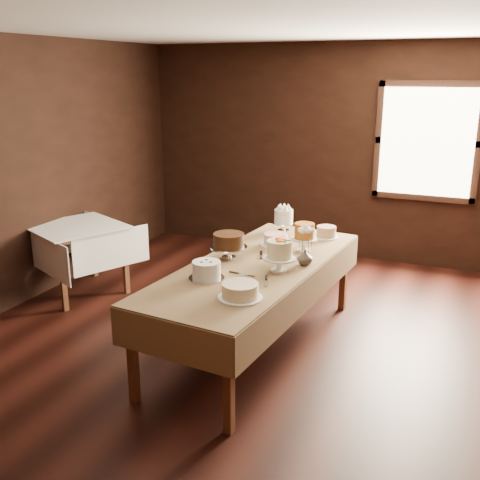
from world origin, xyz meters
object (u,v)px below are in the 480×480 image
(side_table, at_px, (77,234))
(cake_speckled, at_px, (326,232))
(cake_cream, at_px, (240,291))
(cake_server_d, at_px, (297,259))
(cake_caramel, at_px, (304,239))
(cake_swirl, at_px, (206,271))
(cake_flowers, at_px, (279,257))
(cake_server_a, at_px, (247,275))
(cake_server_c, at_px, (261,253))
(cake_server_b, at_px, (266,283))
(cake_server_e, at_px, (209,269))
(cake_meringue, at_px, (284,221))
(cake_chocolate, at_px, (229,247))
(flower_vase, at_px, (305,257))
(display_table, at_px, (256,271))
(cake_lattice, at_px, (276,240))

(side_table, height_order, cake_speckled, cake_speckled)
(cake_cream, distance_m, cake_server_d, 1.05)
(side_table, height_order, cake_caramel, cake_caramel)
(cake_swirl, distance_m, cake_cream, 0.49)
(side_table, xyz_separation_m, cake_flowers, (2.59, -0.56, 0.24))
(cake_server_a, xyz_separation_m, cake_server_c, (-0.10, 0.59, 0.00))
(cake_flowers, xyz_separation_m, cake_server_a, (-0.21, -0.20, -0.12))
(cake_server_b, distance_m, cake_server_e, 0.58)
(side_table, bearing_deg, cake_server_b, -18.58)
(cake_server_c, relative_size, cake_server_e, 1.00)
(cake_meringue, relative_size, cake_caramel, 0.88)
(cake_caramel, xyz_separation_m, cake_server_e, (-0.59, -0.81, -0.12))
(cake_server_a, distance_m, cake_server_c, 0.60)
(cake_flowers, relative_size, cake_server_c, 1.18)
(cake_flowers, distance_m, cake_server_b, 0.33)
(cake_chocolate, height_order, cake_cream, cake_chocolate)
(cake_meringue, height_order, cake_server_d, cake_meringue)
(flower_vase, bearing_deg, cake_server_a, -128.70)
(cake_speckled, relative_size, cake_swirl, 0.82)
(cake_meringue, xyz_separation_m, cake_flowers, (0.38, -1.19, 0.01))
(display_table, distance_m, cake_caramel, 0.62)
(cake_caramel, distance_m, cake_server_c, 0.43)
(cake_server_e, bearing_deg, cake_server_a, 10.62)
(cake_chocolate, xyz_separation_m, cake_server_e, (-0.03, -0.34, -0.11))
(side_table, bearing_deg, cake_caramel, 1.17)
(cake_speckled, bearing_deg, cake_lattice, -129.59)
(cake_server_b, bearing_deg, cake_flowers, 159.84)
(cake_chocolate, distance_m, cake_swirl, 0.55)
(flower_vase, bearing_deg, cake_speckled, 93.30)
(cake_swirl, bearing_deg, flower_vase, 45.94)
(cake_lattice, distance_m, cake_server_a, 0.89)
(cake_cream, bearing_deg, cake_swirl, 147.36)
(cake_lattice, height_order, cake_swirl, cake_swirl)
(cake_server_e, bearing_deg, cake_flowers, 31.15)
(display_table, bearing_deg, cake_caramel, 62.58)
(cake_lattice, distance_m, cake_server_c, 0.30)
(cake_meringue, xyz_separation_m, cake_server_e, (-0.19, -1.38, -0.11))
(cake_chocolate, bearing_deg, cake_speckled, 57.62)
(cake_meringue, relative_size, cake_swirl, 0.82)
(display_table, xyz_separation_m, side_table, (-2.34, 0.47, -0.06))
(cake_meringue, xyz_separation_m, cake_chocolate, (-0.16, -1.04, -0.00))
(cake_server_d, bearing_deg, cake_server_e, 176.69)
(cake_server_e, bearing_deg, display_table, 53.69)
(display_table, bearing_deg, cake_server_c, 102.50)
(cake_server_e, bearing_deg, cake_swirl, -55.52)
(cake_server_b, distance_m, cake_server_d, 0.69)
(cake_speckled, relative_size, cake_lattice, 0.76)
(cake_speckled, bearing_deg, cake_meringue, 174.45)
(cake_server_c, xyz_separation_m, flower_vase, (0.46, -0.14, 0.06))
(cake_flowers, xyz_separation_m, cake_server_e, (-0.57, -0.19, -0.12))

